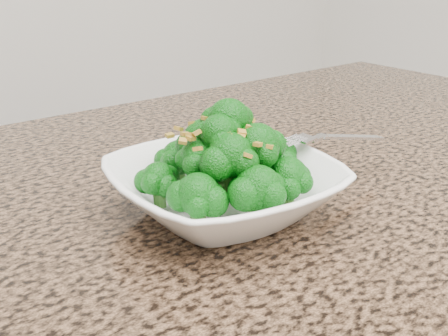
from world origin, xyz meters
TOP-DOWN VIEW (x-y plane):
  - granite_counter at (0.00, 0.30)m, footprint 1.64×1.04m
  - bowl at (0.04, 0.37)m, footprint 0.24×0.24m
  - broccoli_pile at (0.04, 0.37)m, footprint 0.19×0.19m
  - garlic_topping at (0.04, 0.37)m, footprint 0.12×0.12m
  - fork at (0.17, 0.36)m, footprint 0.18×0.03m

SIDE VIEW (x-z plane):
  - granite_counter at x=0.00m, z-range 0.87..0.90m
  - bowl at x=0.04m, z-range 0.90..0.95m
  - fork at x=0.17m, z-range 0.95..0.97m
  - broccoli_pile at x=0.04m, z-range 0.95..1.03m
  - garlic_topping at x=0.04m, z-range 1.03..1.03m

